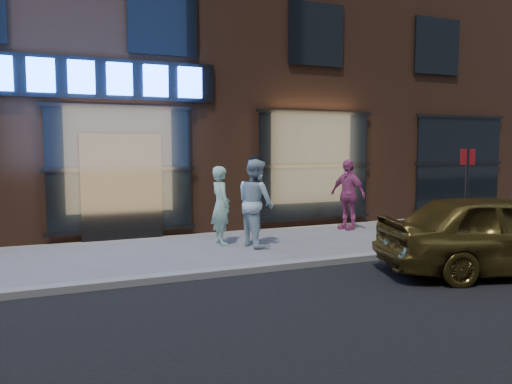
# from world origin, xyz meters

# --- Properties ---
(ground) EXTENTS (90.00, 90.00, 0.00)m
(ground) POSITION_xyz_m (0.00, 0.00, 0.00)
(ground) COLOR slate
(ground) RESTS_ON ground
(curb) EXTENTS (60.00, 0.25, 0.12)m
(curb) POSITION_xyz_m (0.00, 0.00, 0.06)
(curb) COLOR gray
(curb) RESTS_ON ground
(storefront_building) EXTENTS (30.20, 8.28, 10.30)m
(storefront_building) POSITION_xyz_m (-0.00, 7.99, 5.15)
(storefront_building) COLOR #54301E
(storefront_building) RESTS_ON ground
(man_bowtie) EXTENTS (0.45, 0.65, 1.69)m
(man_bowtie) POSITION_xyz_m (1.87, 2.51, 0.85)
(man_bowtie) COLOR #BFFBD8
(man_bowtie) RESTS_ON ground
(man_cap) EXTENTS (0.81, 0.98, 1.86)m
(man_cap) POSITION_xyz_m (2.50, 2.05, 0.93)
(man_cap) COLOR white
(man_cap) RESTS_ON ground
(passerby) EXTENTS (0.74, 1.13, 1.78)m
(passerby) POSITION_xyz_m (5.50, 3.14, 0.89)
(passerby) COLOR #C14F8A
(passerby) RESTS_ON ground
(gold_sedan) EXTENTS (4.29, 2.66, 1.36)m
(gold_sedan) POSITION_xyz_m (5.34, -1.67, 0.68)
(gold_sedan) COLOR brown
(gold_sedan) RESTS_ON ground
(sign_post) EXTENTS (0.33, 0.09, 2.08)m
(sign_post) POSITION_xyz_m (6.53, 0.24, 1.26)
(sign_post) COLOR #262628
(sign_post) RESTS_ON ground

